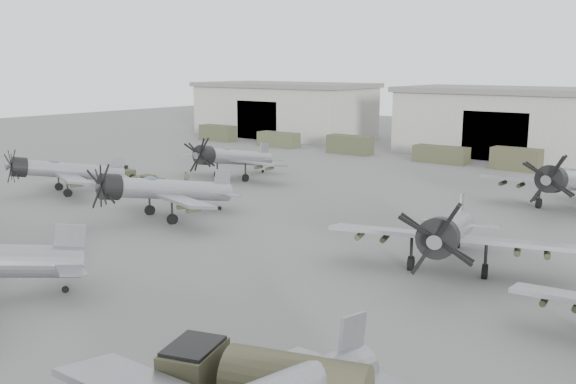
{
  "coord_description": "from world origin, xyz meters",
  "views": [
    {
      "loc": [
        28.08,
        -21.27,
        11.47
      ],
      "look_at": [
        0.11,
        14.43,
        2.5
      ],
      "focal_mm": 40.0,
      "sensor_mm": 36.0,
      "label": 1
    }
  ],
  "objects_px": {
    "aircraft_mid_2": "(448,232)",
    "aircraft_far_1": "(567,181)",
    "ground_crew": "(187,180)",
    "aircraft_mid_1": "(158,190)",
    "aircraft_mid_0": "(60,170)",
    "tug_trailer": "(135,175)",
    "aircraft_far_0": "(230,157)"
  },
  "relations": [
    {
      "from": "aircraft_mid_2",
      "to": "aircraft_far_1",
      "type": "height_order",
      "value": "aircraft_far_1"
    },
    {
      "from": "aircraft_far_1",
      "to": "ground_crew",
      "type": "distance_m",
      "value": 33.29
    },
    {
      "from": "aircraft_mid_1",
      "to": "aircraft_mid_2",
      "type": "distance_m",
      "value": 22.76
    },
    {
      "from": "aircraft_mid_0",
      "to": "tug_trailer",
      "type": "bearing_deg",
      "value": 113.08
    },
    {
      "from": "aircraft_mid_2",
      "to": "tug_trailer",
      "type": "xyz_separation_m",
      "value": [
        -37.87,
        8.64,
        -1.95
      ]
    },
    {
      "from": "aircraft_mid_2",
      "to": "aircraft_far_1",
      "type": "xyz_separation_m",
      "value": [
        0.75,
        20.46,
        0.04
      ]
    },
    {
      "from": "tug_trailer",
      "to": "ground_crew",
      "type": "relative_size",
      "value": 4.04
    },
    {
      "from": "aircraft_mid_1",
      "to": "aircraft_far_0",
      "type": "relative_size",
      "value": 1.0
    },
    {
      "from": "aircraft_mid_0",
      "to": "aircraft_far_0",
      "type": "height_order",
      "value": "aircraft_far_0"
    },
    {
      "from": "aircraft_far_1",
      "to": "aircraft_far_0",
      "type": "bearing_deg",
      "value": -168.8
    },
    {
      "from": "aircraft_mid_2",
      "to": "aircraft_mid_1",
      "type": "bearing_deg",
      "value": 166.33
    },
    {
      "from": "aircraft_mid_0",
      "to": "aircraft_far_1",
      "type": "xyz_separation_m",
      "value": [
        38.21,
        20.46,
        0.37
      ]
    },
    {
      "from": "aircraft_mid_1",
      "to": "aircraft_mid_0",
      "type": "bearing_deg",
      "value": -170.0
    },
    {
      "from": "aircraft_far_0",
      "to": "tug_trailer",
      "type": "relative_size",
      "value": 1.91
    },
    {
      "from": "aircraft_mid_0",
      "to": "aircraft_mid_1",
      "type": "distance_m",
      "value": 14.78
    },
    {
      "from": "aircraft_mid_1",
      "to": "aircraft_far_0",
      "type": "bearing_deg",
      "value": 130.04
    },
    {
      "from": "aircraft_mid_0",
      "to": "ground_crew",
      "type": "bearing_deg",
      "value": 71.65
    },
    {
      "from": "ground_crew",
      "to": "aircraft_mid_1",
      "type": "bearing_deg",
      "value": -118.1
    },
    {
      "from": "aircraft_mid_2",
      "to": "aircraft_far_0",
      "type": "relative_size",
      "value": 1.07
    },
    {
      "from": "aircraft_mid_2",
      "to": "tug_trailer",
      "type": "relative_size",
      "value": 2.05
    },
    {
      "from": "aircraft_mid_0",
      "to": "aircraft_mid_2",
      "type": "relative_size",
      "value": 0.86
    },
    {
      "from": "aircraft_mid_0",
      "to": "aircraft_mid_2",
      "type": "distance_m",
      "value": 37.46
    },
    {
      "from": "aircraft_mid_1",
      "to": "aircraft_far_0",
      "type": "height_order",
      "value": "aircraft_far_0"
    },
    {
      "from": "aircraft_mid_1",
      "to": "aircraft_far_1",
      "type": "relative_size",
      "value": 0.93
    },
    {
      "from": "aircraft_far_0",
      "to": "tug_trailer",
      "type": "bearing_deg",
      "value": -143.03
    },
    {
      "from": "aircraft_far_1",
      "to": "tug_trailer",
      "type": "height_order",
      "value": "aircraft_far_1"
    },
    {
      "from": "aircraft_far_0",
      "to": "tug_trailer",
      "type": "xyz_separation_m",
      "value": [
        -7.57,
        -6.12,
        -1.8
      ]
    },
    {
      "from": "aircraft_far_0",
      "to": "aircraft_mid_1",
      "type": "bearing_deg",
      "value": -66.58
    },
    {
      "from": "ground_crew",
      "to": "aircraft_mid_0",
      "type": "bearing_deg",
      "value": 165.75
    },
    {
      "from": "aircraft_mid_0",
      "to": "tug_trailer",
      "type": "distance_m",
      "value": 8.8
    },
    {
      "from": "tug_trailer",
      "to": "aircraft_mid_1",
      "type": "bearing_deg",
      "value": -29.01
    },
    {
      "from": "aircraft_mid_0",
      "to": "aircraft_mid_2",
      "type": "height_order",
      "value": "aircraft_mid_2"
    }
  ]
}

